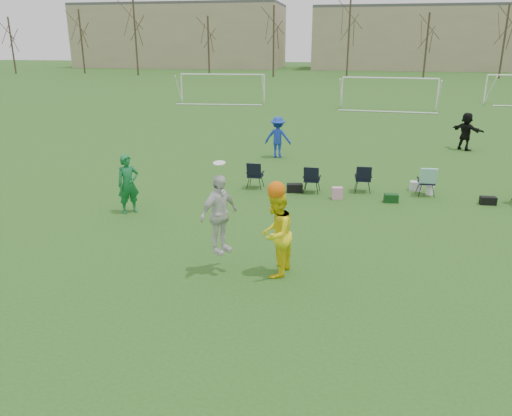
% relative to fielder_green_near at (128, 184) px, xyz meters
% --- Properties ---
extents(ground, '(260.00, 260.00, 0.00)m').
position_rel_fielder_green_near_xyz_m(ground, '(5.31, -4.49, -0.91)').
color(ground, '#285119').
rests_on(ground, ground).
extents(fielder_green_near, '(0.79, 0.77, 1.83)m').
position_rel_fielder_green_near_xyz_m(fielder_green_near, '(0.00, 0.00, 0.00)').
color(fielder_green_near, '#126630').
rests_on(fielder_green_near, ground).
extents(fielder_blue, '(1.23, 0.73, 1.87)m').
position_rel_fielder_green_near_xyz_m(fielder_blue, '(3.34, 8.64, 0.02)').
color(fielder_blue, '#1736B3').
rests_on(fielder_blue, ground).
extents(fielder_black, '(1.57, 1.60, 1.84)m').
position_rel_fielder_green_near_xyz_m(fielder_black, '(12.11, 12.04, 0.01)').
color(fielder_black, black).
rests_on(fielder_black, ground).
extents(center_contest, '(2.18, 1.22, 2.60)m').
position_rel_fielder_green_near_xyz_m(center_contest, '(4.66, -3.51, 0.26)').
color(center_contest, silver).
rests_on(center_contest, ground).
extents(sideline_setup, '(9.64, 1.97, 1.81)m').
position_rel_fielder_green_near_xyz_m(sideline_setup, '(8.32, 3.41, -0.38)').
color(sideline_setup, '#103C15').
rests_on(sideline_setup, ground).
extents(goal_left, '(7.39, 0.76, 2.46)m').
position_rel_fielder_green_near_xyz_m(goal_left, '(-4.69, 29.51, 1.01)').
color(goal_left, white).
rests_on(goal_left, ground).
extents(goal_mid, '(7.40, 0.63, 2.46)m').
position_rel_fielder_green_near_xyz_m(goal_mid, '(9.31, 27.51, 1.01)').
color(goal_mid, white).
rests_on(goal_mid, ground).
extents(tree_line, '(110.28, 3.28, 11.40)m').
position_rel_fielder_green_near_xyz_m(tree_line, '(5.54, 65.36, 4.18)').
color(tree_line, '#382B21').
rests_on(tree_line, ground).
extents(building_row, '(126.00, 16.00, 13.00)m').
position_rel_fielder_green_near_xyz_m(building_row, '(12.03, 91.51, 5.08)').
color(building_row, tan).
rests_on(building_row, ground).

